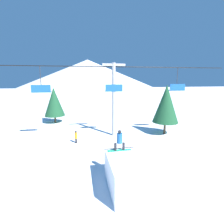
{
  "coord_description": "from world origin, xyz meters",
  "views": [
    {
      "loc": [
        -3.8,
        -8.89,
        6.15
      ],
      "look_at": [
        -1.33,
        4.5,
        3.53
      ],
      "focal_mm": 28.0,
      "sensor_mm": 36.0,
      "label": 1
    }
  ],
  "objects_px": {
    "pine_tree_near": "(166,104)",
    "distant_skier": "(76,136)",
    "snow_ramp": "(127,174)",
    "snowboarder": "(120,141)"
  },
  "relations": [
    {
      "from": "pine_tree_near",
      "to": "distant_skier",
      "type": "distance_m",
      "value": 10.2
    },
    {
      "from": "snow_ramp",
      "to": "pine_tree_near",
      "type": "bearing_deg",
      "value": 52.53
    },
    {
      "from": "snowboarder",
      "to": "pine_tree_near",
      "type": "height_order",
      "value": "pine_tree_near"
    },
    {
      "from": "pine_tree_near",
      "to": "distant_skier",
      "type": "height_order",
      "value": "pine_tree_near"
    },
    {
      "from": "pine_tree_near",
      "to": "distant_skier",
      "type": "relative_size",
      "value": 4.46
    },
    {
      "from": "snow_ramp",
      "to": "snowboarder",
      "type": "xyz_separation_m",
      "value": [
        -0.15,
        1.3,
        1.52
      ]
    },
    {
      "from": "snowboarder",
      "to": "distant_skier",
      "type": "height_order",
      "value": "snowboarder"
    },
    {
      "from": "snowboarder",
      "to": "distant_skier",
      "type": "bearing_deg",
      "value": 113.74
    },
    {
      "from": "snowboarder",
      "to": "distant_skier",
      "type": "xyz_separation_m",
      "value": [
        -2.82,
        6.42,
        -1.72
      ]
    },
    {
      "from": "pine_tree_near",
      "to": "distant_skier",
      "type": "xyz_separation_m",
      "value": [
        -9.76,
        -1.12,
        -2.75
      ]
    }
  ]
}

